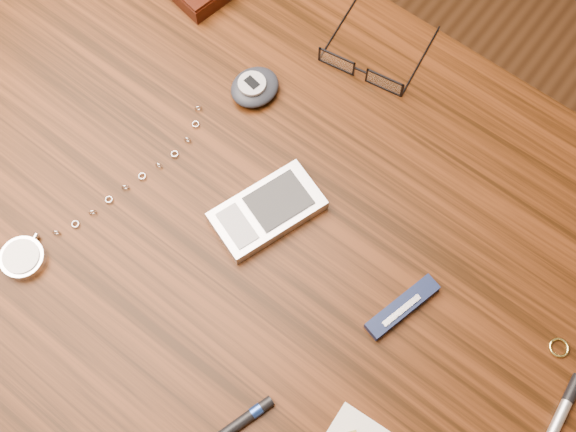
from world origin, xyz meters
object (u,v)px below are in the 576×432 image
(desk, at_px, (238,235))
(eyeglasses, at_px, (363,68))
(pda_phone, at_px, (267,211))
(silver_pen, at_px, (555,427))
(pocket_watch, at_px, (28,254))
(pocket_knife, at_px, (402,307))
(pedometer, at_px, (255,87))

(desk, relative_size, eyeglasses, 7.33)
(pda_phone, distance_m, silver_pen, 0.38)
(pda_phone, height_order, silver_pen, pda_phone)
(pocket_watch, xyz_separation_m, pda_phone, (0.18, 0.20, 0.00))
(eyeglasses, distance_m, pocket_knife, 0.30)
(pocket_knife, bearing_deg, pedometer, 158.64)
(pda_phone, relative_size, pocket_knife, 1.47)
(eyeglasses, xyz_separation_m, pocket_knife, (0.21, -0.22, -0.01))
(pedometer, distance_m, pocket_knife, 0.32)
(pda_phone, distance_m, pocket_knife, 0.18)
(desk, relative_size, pedometer, 14.27)
(eyeglasses, relative_size, silver_pen, 0.94)
(eyeglasses, bearing_deg, desk, -93.83)
(pocket_watch, relative_size, pda_phone, 2.14)
(pocket_watch, distance_m, pedometer, 0.33)
(pocket_knife, bearing_deg, silver_pen, -2.63)
(pocket_watch, height_order, pocket_knife, pocket_watch)
(eyeglasses, relative_size, pedometer, 1.95)
(desk, relative_size, silver_pen, 6.91)
(pocket_watch, bearing_deg, desk, 53.76)
(desk, distance_m, silver_pen, 0.43)
(eyeglasses, bearing_deg, pedometer, -130.88)
(pocket_knife, relative_size, silver_pen, 0.65)
(desk, xyz_separation_m, pocket_knife, (0.23, 0.02, 0.11))
(desk, distance_m, pedometer, 0.19)
(desk, distance_m, pocket_watch, 0.26)
(eyeglasses, bearing_deg, pda_phone, -83.63)
(pocket_knife, height_order, silver_pen, same)
(pda_phone, bearing_deg, pocket_knife, 0.50)
(desk, bearing_deg, pocket_knife, 4.13)
(pda_phone, xyz_separation_m, silver_pen, (0.38, -0.01, -0.00))
(desk, distance_m, pocket_knife, 0.25)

